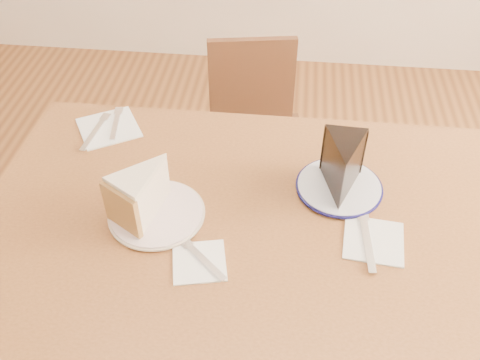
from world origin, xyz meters
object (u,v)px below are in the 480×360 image
Objects in this scene: plate_cream at (157,214)px; chocolate_cake at (342,170)px; plate_navy at (339,187)px; carrot_cake at (147,191)px; chair_far at (254,136)px; table at (251,252)px.

chocolate_cake is at bearing 16.20° from plate_cream.
plate_navy is 0.07m from chocolate_cake.
plate_cream is at bearing 1.31° from carrot_cake.
plate_cream is at bearing -161.98° from plate_navy.
chair_far is 0.79m from chocolate_cake.
carrot_cake is at bearing 177.49° from table.
chocolate_cake reaches higher than chair_far.
chocolate_cake is at bearing 31.03° from table.
table is 0.28m from chocolate_cake.
plate_cream is (-0.21, -0.00, 0.10)m from table.
chair_far is 0.74m from plate_navy.
plate_navy is 1.43× the size of chocolate_cake.
chocolate_cake is (-0.00, -0.01, 0.06)m from plate_navy.
table is at bearing 29.61° from carrot_cake.
table is at bearing -146.08° from plate_navy.
carrot_cake is at bearing 149.19° from plate_cream.
chocolate_cake reaches higher than carrot_cake.
plate_navy is 0.44m from carrot_cake.
carrot_cake is at bearing 17.11° from chocolate_cake.
chair_far is 5.42× the size of carrot_cake.
carrot_cake is 0.43m from chocolate_cake.
carrot_cake reaches higher than table.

